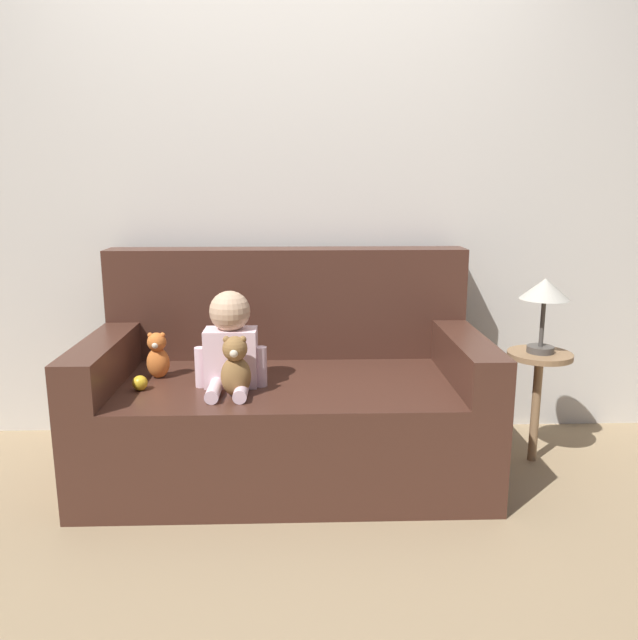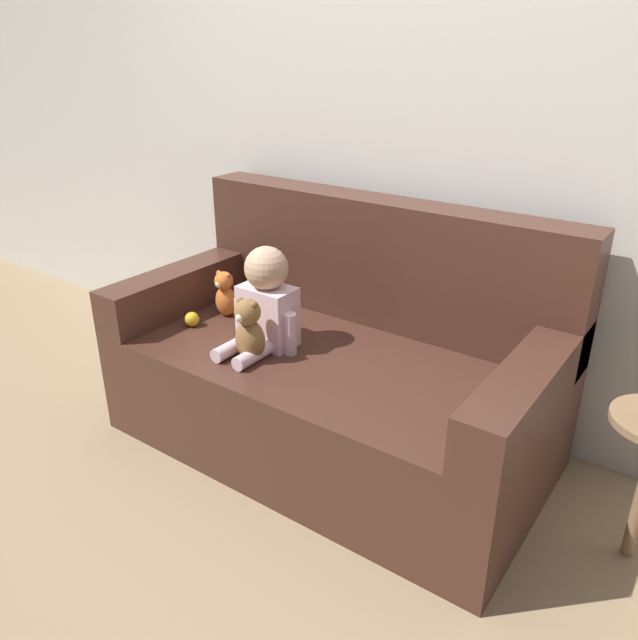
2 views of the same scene
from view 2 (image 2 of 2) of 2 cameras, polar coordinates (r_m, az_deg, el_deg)
The scene contains 7 objects.
ground_plane at distance 2.68m, azimuth 0.91°, elevation -11.24°, with size 12.00×12.00×0.00m, color #9E8460.
wall_back at distance 2.65m, azimuth 8.12°, elevation 18.53°, with size 8.00×0.05×2.60m.
couch at distance 2.55m, azimuth 1.80°, elevation -4.51°, with size 1.72×0.90×0.97m.
person_baby at distance 2.42m, azimuth -4.93°, elevation 1.57°, with size 0.30×0.33×0.40m.
teddy_bear_brown at distance 2.33m, azimuth -6.41°, elevation -0.93°, with size 0.12×0.11×0.25m.
plush_toy_side at distance 2.74m, azimuth -8.57°, elevation 2.37°, with size 0.10×0.09×0.21m.
toy_ball at distance 2.69m, azimuth -11.53°, elevation 0.07°, with size 0.06×0.06×0.06m.
Camera 2 is at (1.24, -1.79, 1.55)m, focal length 35.00 mm.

